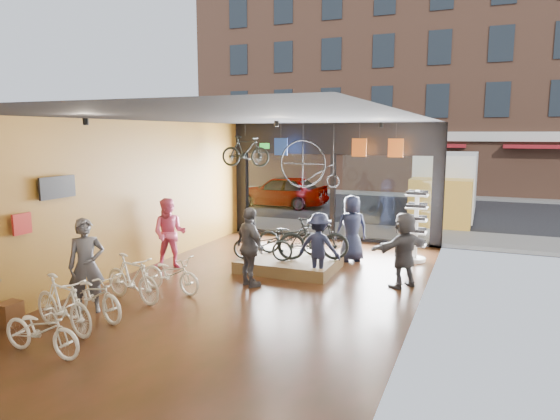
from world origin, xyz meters
The scene contains 35 objects.
ground_plane centered at (0.00, 0.00, -0.02)m, with size 7.00×12.00×0.04m, color black.
ceiling centered at (0.00, 0.00, 3.82)m, with size 7.00×12.00×0.04m, color black.
wall_left centered at (-3.52, 0.00, 1.90)m, with size 0.04×12.00×3.80m, color olive.
wall_right centered at (3.52, 0.00, 1.90)m, with size 0.04×12.00×3.80m, color beige.
wall_back centered at (0.00, -6.02, 1.90)m, with size 7.00×0.04×3.80m, color beige.
storefront centered at (0.00, 6.00, 1.90)m, with size 7.00×0.26×3.80m, color black, non-canonical shape.
exit_sign centered at (-2.40, 5.88, 3.05)m, with size 0.35×0.06×0.18m, color #198C26.
street_road centered at (0.00, 15.00, -0.01)m, with size 30.00×18.00×0.02m, color black.
sidewalk_near centered at (0.00, 7.20, 0.06)m, with size 30.00×2.40×0.12m, color slate.
sidewalk_far centered at (0.00, 19.00, 0.06)m, with size 30.00×2.00×0.12m, color slate.
opposite_building centered at (0.00, 21.50, 7.00)m, with size 26.00×5.00×14.00m, color brown.
street_car centered at (-4.32, 12.00, 0.76)m, with size 1.78×4.43×1.51m, color gray.
box_truck centered at (3.17, 11.00, 1.33)m, with size 2.25×6.75×2.66m, color silver, non-canonical shape.
floor_bike_0 centered at (-1.74, -4.27, 0.41)m, with size 0.55×1.57×0.82m, color beige.
floor_bike_1 centered at (-2.14, -3.45, 0.51)m, with size 0.48×1.69×1.02m, color beige.
floor_bike_2 centered at (-2.12, -2.69, 0.45)m, with size 0.60×1.72×0.90m, color beige.
floor_bike_3 centered at (-2.07, -1.66, 0.49)m, with size 0.47×1.65×0.99m, color beige.
floor_bike_4 centered at (-1.68, -0.84, 0.42)m, with size 0.55×1.58×0.83m, color beige.
display_platform centered at (0.08, 1.84, 0.15)m, with size 2.40×1.80×0.30m, color #4D3419.
display_bike_left centered at (-0.49, 1.45, 0.71)m, with size 0.54×1.54×0.81m, color black.
display_bike_mid centered at (0.70, 1.93, 0.84)m, with size 0.51×1.80×1.08m, color black.
display_bike_right centered at (-0.06, 2.30, 0.77)m, with size 0.62×1.78×0.94m, color black.
customer_0 centered at (-2.45, -2.51, 0.94)m, with size 0.68×0.45×1.87m, color #3F3F44.
customer_1 centered at (-2.85, 0.83, 0.92)m, with size 0.89×0.69×1.83m, color #CC4C72.
customer_2 centered at (-0.25, 0.21, 0.92)m, with size 1.08×0.45×1.84m, color #3F3F44.
customer_3 centered at (1.04, 1.32, 0.81)m, with size 1.05×0.60×1.62m, color #161C33.
customer_4 centered at (1.32, 3.32, 0.91)m, with size 0.89×0.58×1.83m, color #161C33.
customer_5 centered at (3.00, 1.50, 0.87)m, with size 1.61×0.51×1.73m, color #3F3F44.
sunglasses_rack centered at (2.95, 3.97, 0.98)m, with size 0.58×0.48×1.96m, color white, non-canonical shape.
wall_merch centered at (-3.38, -3.50, 1.30)m, with size 0.40×2.40×2.60m, color navy, non-canonical shape.
penny_farthing centered at (-0.33, 4.81, 2.50)m, with size 1.86×0.06×1.49m, color black, non-canonical shape.
hung_bike centered at (-2.31, 4.20, 2.93)m, with size 0.45×1.58×0.95m, color black.
jersey_left centered at (-1.53, 5.20, 3.05)m, with size 0.45×0.03×0.55m, color #1E3F99.
jersey_mid centered at (1.04, 5.20, 3.05)m, with size 0.45×0.03×0.55m, color #CC5919.
jersey_right centered at (2.13, 5.20, 3.05)m, with size 0.45×0.03×0.55m, color #CC5919.
Camera 1 is at (4.59, -9.77, 3.49)m, focal length 32.00 mm.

